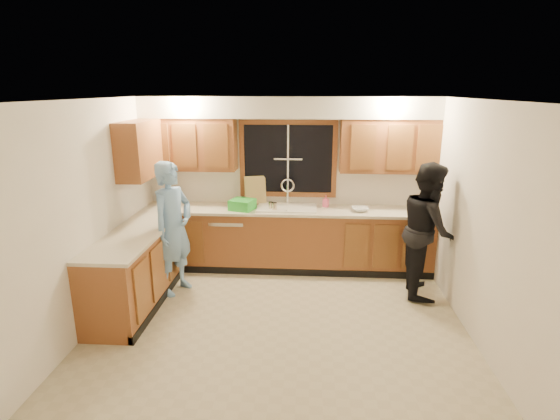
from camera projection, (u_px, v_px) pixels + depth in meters
The scene contains 26 objects.
floor at pixel (279, 321), 5.06m from camera, with size 4.20×4.20×0.00m, color #C3B796.
ceiling at pixel (279, 99), 4.38m from camera, with size 4.20×4.20×0.00m, color white.
wall_back at pixel (288, 182), 6.55m from camera, with size 4.20×4.20×0.00m, color white.
wall_left at pixel (91, 215), 4.86m from camera, with size 3.80×3.80×0.00m, color white.
wall_right at pixel (478, 222), 4.58m from camera, with size 3.80×3.80×0.00m, color white.
base_cabinets_back at pixel (287, 240), 6.48m from camera, with size 4.20×0.60×0.88m, color brown.
base_cabinets_left at pixel (136, 270), 5.39m from camera, with size 0.60×1.90×0.88m, color brown.
countertop_back at pixel (287, 210), 6.34m from camera, with size 4.20×0.63×0.04m, color beige.
countertop_left at pixel (134, 235), 5.27m from camera, with size 0.63×1.90×0.04m, color beige.
upper_cabinets_left at pixel (190, 144), 6.33m from camera, with size 1.35×0.33×0.75m, color brown.
upper_cabinets_right at pixel (389, 146), 6.14m from camera, with size 1.35×0.33×0.75m, color brown.
upper_cabinets_return at pixel (139, 150), 5.77m from camera, with size 0.33×0.90×0.75m, color brown.
soffit at pixel (288, 107), 6.08m from camera, with size 4.20×0.35×0.30m, color silver.
window_frame at pixel (288, 159), 6.44m from camera, with size 1.44×0.03×1.14m.
sink at pixel (287, 212), 6.37m from camera, with size 0.86×0.52×0.57m.
dishwasher at pixel (230, 240), 6.53m from camera, with size 0.60×0.56×0.82m, color white.
stove at pixel (116, 290), 4.84m from camera, with size 0.58×0.75×0.90m, color white.
man at pixel (173, 228), 5.61m from camera, with size 0.63×0.42×1.74m, color #76A7E0.
woman at pixel (428, 230), 5.56m from camera, with size 0.84×0.66×1.74m, color black.
knife_block at pixel (174, 197), 6.52m from camera, with size 0.12×0.10×0.23m, color brown.
cutting_board at pixel (255, 190), 6.53m from camera, with size 0.32×0.02×0.43m, color tan.
dish_crate at pixel (242, 205), 6.28m from camera, with size 0.32×0.30×0.15m, color green.
soap_bottle at pixel (326, 201), 6.42m from camera, with size 0.08×0.08×0.17m, color #FC5F8C.
bowl at pixel (360, 209), 6.20m from camera, with size 0.24×0.24×0.06m, color silver.
can_left at pixel (271, 206), 6.25m from camera, with size 0.06×0.06×0.12m, color beige.
can_right at pixel (275, 207), 6.18m from camera, with size 0.07×0.07×0.13m, color beige.
Camera 1 is at (0.32, -4.51, 2.61)m, focal length 28.00 mm.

